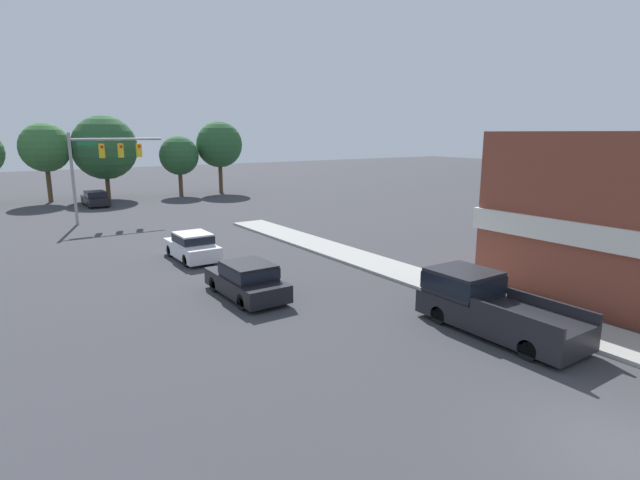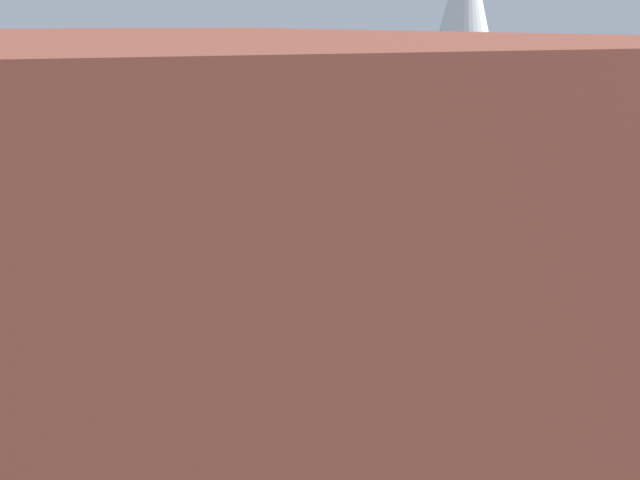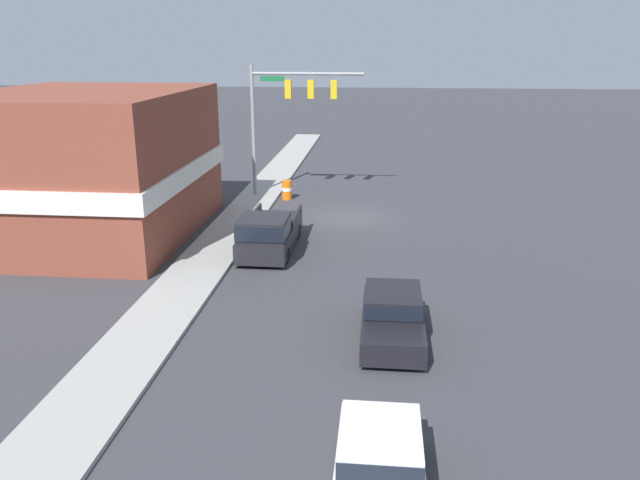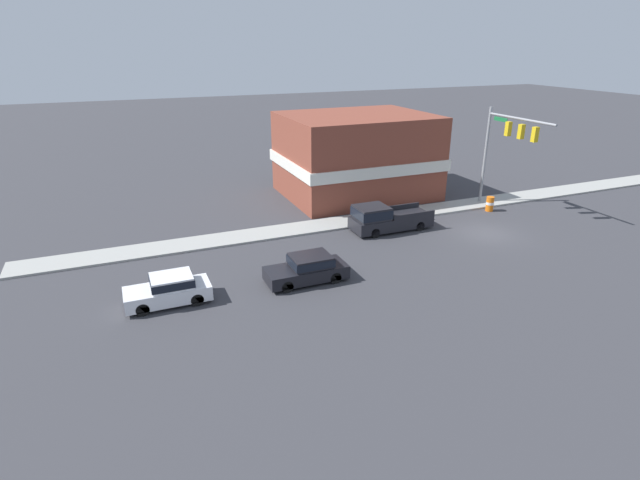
{
  "view_description": "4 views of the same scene",
  "coord_description": "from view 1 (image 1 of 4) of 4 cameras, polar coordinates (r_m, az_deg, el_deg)",
  "views": [
    {
      "loc": [
        -10.84,
        -4.15,
        6.77
      ],
      "look_at": [
        1.32,
        13.72,
        2.11
      ],
      "focal_mm": 28.0,
      "sensor_mm": 36.0,
      "label": 1
    },
    {
      "loc": [
        19.32,
        5.42,
        6.92
      ],
      "look_at": [
        0.31,
        14.38,
        1.73
      ],
      "focal_mm": 50.0,
      "sensor_mm": 36.0,
      "label": 2
    },
    {
      "loc": [
        -1.62,
        32.16,
        8.94
      ],
      "look_at": [
        0.52,
        10.63,
        2.06
      ],
      "focal_mm": 35.0,
      "sensor_mm": 36.0,
      "label": 3
    },
    {
      "loc": [
        -25.43,
        23.07,
        12.42
      ],
      "look_at": [
        -0.87,
        12.85,
        1.8
      ],
      "focal_mm": 28.0,
      "sensor_mm": 36.0,
      "label": 4
    }
  ],
  "objects": [
    {
      "name": "pickup_truck_parked",
      "position": [
        18.47,
        18.35,
        -6.88
      ],
      "size": [
        2.12,
        5.77,
        1.91
      ],
      "color": "black",
      "rests_on": "ground"
    },
    {
      "name": "far_signal_assembly",
      "position": [
        41.63,
        -23.45,
        8.69
      ],
      "size": [
        6.78,
        0.49,
        6.78
      ],
      "color": "gray",
      "rests_on": "ground"
    },
    {
      "name": "backdrop_tree_right_far",
      "position": [
        58.39,
        -11.44,
        10.64
      ],
      "size": [
        5.12,
        5.12,
        8.02
      ],
      "color": "#4C3823",
      "rests_on": "ground"
    },
    {
      "name": "backdrop_tree_center",
      "position": [
        56.58,
        -23.42,
        9.67
      ],
      "size": [
        6.51,
        6.51,
        8.53
      ],
      "color": "#4C3823",
      "rests_on": "ground"
    },
    {
      "name": "car_distant",
      "position": [
        51.62,
        -24.29,
        4.39
      ],
      "size": [
        1.8,
        4.64,
        1.41
      ],
      "color": "black",
      "rests_on": "ground"
    },
    {
      "name": "backdrop_tree_left_mid",
      "position": [
        56.15,
        -28.92,
        9.22
      ],
      "size": [
        4.74,
        4.74,
        7.73
      ],
      "color": "#4C3823",
      "rests_on": "ground"
    },
    {
      "name": "ground_plane",
      "position": [
        13.44,
        31.69,
        -20.05
      ],
      "size": [
        200.0,
        200.0,
        0.0
      ],
      "primitive_type": "plane",
      "color": "#38383D"
    },
    {
      "name": "backdrop_tree_right_mid",
      "position": [
        56.88,
        -15.8,
        9.25
      ],
      "size": [
        4.17,
        4.17,
        6.43
      ],
      "color": "#4C3823",
      "rests_on": "ground"
    },
    {
      "name": "car_lead",
      "position": [
        21.08,
        -8.34,
        -4.44
      ],
      "size": [
        1.9,
        4.51,
        1.51
      ],
      "color": "black",
      "rests_on": "ground"
    },
    {
      "name": "car_second_ahead",
      "position": [
        27.83,
        -14.39,
        -0.63
      ],
      "size": [
        1.79,
        4.22,
        1.51
      ],
      "color": "black",
      "rests_on": "ground"
    }
  ]
}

